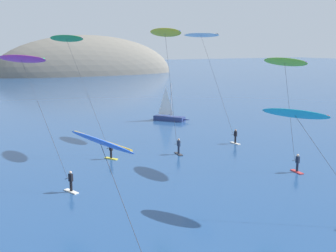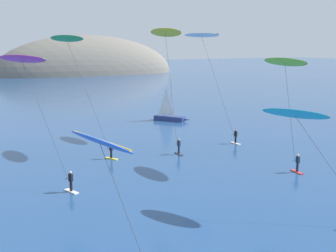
{
  "view_description": "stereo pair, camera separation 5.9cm",
  "coord_description": "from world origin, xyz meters",
  "px_view_note": "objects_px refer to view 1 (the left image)",
  "views": [
    {
      "loc": [
        -9.26,
        -3.55,
        11.36
      ],
      "look_at": [
        7.14,
        26.31,
        4.82
      ],
      "focal_mm": 45.0,
      "sensor_mm": 36.0,
      "label": 1
    },
    {
      "loc": [
        -9.21,
        -3.58,
        11.36
      ],
      "look_at": [
        7.14,
        26.31,
        4.82
      ],
      "focal_mm": 45.0,
      "sensor_mm": 36.0,
      "label": 2
    }
  ],
  "objects_px": {
    "kitesurfer_lime": "(286,70)",
    "kitesurfer_magenta": "(25,69)",
    "sailboat_near": "(171,117)",
    "kitesurfer_white": "(203,42)",
    "kitesurfer_blue": "(105,153)",
    "kitesurfer_cyan": "(302,124)",
    "kitesurfer_green": "(70,49)",
    "kitesurfer_yellow": "(166,41)"
  },
  "relations": [
    {
      "from": "kitesurfer_lime",
      "to": "kitesurfer_blue",
      "type": "relative_size",
      "value": 1.26
    },
    {
      "from": "kitesurfer_blue",
      "to": "kitesurfer_green",
      "type": "relative_size",
      "value": 0.66
    },
    {
      "from": "kitesurfer_cyan",
      "to": "kitesurfer_white",
      "type": "height_order",
      "value": "kitesurfer_white"
    },
    {
      "from": "sailboat_near",
      "to": "kitesurfer_blue",
      "type": "height_order",
      "value": "kitesurfer_blue"
    },
    {
      "from": "kitesurfer_cyan",
      "to": "kitesurfer_white",
      "type": "bearing_deg",
      "value": 71.87
    },
    {
      "from": "sailboat_near",
      "to": "kitesurfer_magenta",
      "type": "distance_m",
      "value": 32.95
    },
    {
      "from": "kitesurfer_white",
      "to": "kitesurfer_lime",
      "type": "bearing_deg",
      "value": -93.87
    },
    {
      "from": "kitesurfer_lime",
      "to": "kitesurfer_white",
      "type": "distance_m",
      "value": 15.47
    },
    {
      "from": "kitesurfer_magenta",
      "to": "kitesurfer_green",
      "type": "height_order",
      "value": "kitesurfer_green"
    },
    {
      "from": "kitesurfer_cyan",
      "to": "kitesurfer_magenta",
      "type": "bearing_deg",
      "value": 133.83
    },
    {
      "from": "kitesurfer_cyan",
      "to": "kitesurfer_lime",
      "type": "bearing_deg",
      "value": 51.97
    },
    {
      "from": "sailboat_near",
      "to": "kitesurfer_magenta",
      "type": "bearing_deg",
      "value": -140.96
    },
    {
      "from": "kitesurfer_cyan",
      "to": "kitesurfer_blue",
      "type": "bearing_deg",
      "value": -174.42
    },
    {
      "from": "kitesurfer_cyan",
      "to": "kitesurfer_white",
      "type": "xyz_separation_m",
      "value": [
        7.82,
        23.88,
        5.57
      ]
    },
    {
      "from": "kitesurfer_cyan",
      "to": "kitesurfer_green",
      "type": "height_order",
      "value": "kitesurfer_green"
    },
    {
      "from": "kitesurfer_magenta",
      "to": "kitesurfer_yellow",
      "type": "xyz_separation_m",
      "value": [
        15.28,
        4.35,
        2.29
      ]
    },
    {
      "from": "kitesurfer_magenta",
      "to": "kitesurfer_yellow",
      "type": "bearing_deg",
      "value": 15.9
    },
    {
      "from": "kitesurfer_green",
      "to": "kitesurfer_cyan",
      "type": "bearing_deg",
      "value": -69.96
    },
    {
      "from": "sailboat_near",
      "to": "kitesurfer_white",
      "type": "height_order",
      "value": "kitesurfer_white"
    },
    {
      "from": "sailboat_near",
      "to": "kitesurfer_lime",
      "type": "xyz_separation_m",
      "value": [
        -3.0,
        -26.78,
        8.48
      ]
    },
    {
      "from": "sailboat_near",
      "to": "kitesurfer_green",
      "type": "bearing_deg",
      "value": -147.91
    },
    {
      "from": "kitesurfer_blue",
      "to": "kitesurfer_magenta",
      "type": "relative_size",
      "value": 0.77
    },
    {
      "from": "kitesurfer_magenta",
      "to": "kitesurfer_yellow",
      "type": "relative_size",
      "value": 0.81
    },
    {
      "from": "kitesurfer_cyan",
      "to": "kitesurfer_green",
      "type": "distance_m",
      "value": 25.84
    },
    {
      "from": "kitesurfer_blue",
      "to": "kitesurfer_white",
      "type": "distance_m",
      "value": 34.14
    },
    {
      "from": "sailboat_near",
      "to": "kitesurfer_blue",
      "type": "xyz_separation_m",
      "value": [
        -24.25,
        -36.87,
        5.67
      ]
    },
    {
      "from": "sailboat_near",
      "to": "kitesurfer_blue",
      "type": "bearing_deg",
      "value": -123.33
    },
    {
      "from": "kitesurfer_yellow",
      "to": "kitesurfer_green",
      "type": "relative_size",
      "value": 1.06
    },
    {
      "from": "sailboat_near",
      "to": "kitesurfer_green",
      "type": "xyz_separation_m",
      "value": [
        -18.49,
        -11.6,
        10.34
      ]
    },
    {
      "from": "kitesurfer_yellow",
      "to": "kitesurfer_blue",
      "type": "bearing_deg",
      "value": -125.03
    },
    {
      "from": "kitesurfer_lime",
      "to": "kitesurfer_magenta",
      "type": "relative_size",
      "value": 0.97
    },
    {
      "from": "kitesurfer_green",
      "to": "kitesurfer_white",
      "type": "bearing_deg",
      "value": 0.06
    },
    {
      "from": "kitesurfer_magenta",
      "to": "kitesurfer_yellow",
      "type": "height_order",
      "value": "kitesurfer_yellow"
    },
    {
      "from": "kitesurfer_yellow",
      "to": "kitesurfer_green",
      "type": "distance_m",
      "value": 10.02
    },
    {
      "from": "kitesurfer_yellow",
      "to": "kitesurfer_white",
      "type": "relative_size",
      "value": 1.02
    },
    {
      "from": "kitesurfer_yellow",
      "to": "kitesurfer_white",
      "type": "bearing_deg",
      "value": 28.74
    },
    {
      "from": "kitesurfer_white",
      "to": "kitesurfer_green",
      "type": "bearing_deg",
      "value": -179.94
    },
    {
      "from": "kitesurfer_green",
      "to": "kitesurfer_yellow",
      "type": "bearing_deg",
      "value": -23.85
    },
    {
      "from": "kitesurfer_blue",
      "to": "kitesurfer_cyan",
      "type": "height_order",
      "value": "kitesurfer_cyan"
    },
    {
      "from": "kitesurfer_white",
      "to": "kitesurfer_green",
      "type": "distance_m",
      "value": 16.54
    },
    {
      "from": "kitesurfer_cyan",
      "to": "kitesurfer_yellow",
      "type": "bearing_deg",
      "value": 88.76
    },
    {
      "from": "kitesurfer_lime",
      "to": "kitesurfer_green",
      "type": "xyz_separation_m",
      "value": [
        -15.49,
        15.19,
        1.86
      ]
    }
  ]
}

